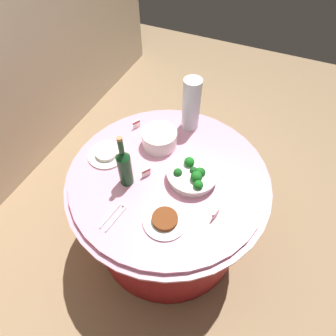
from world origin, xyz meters
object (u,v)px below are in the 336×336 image
Objects in this scene: broccoli_bowl at (193,175)px; label_placard_rear at (136,124)px; decorative_fruit_vase at (191,106)px; serving_tongs at (114,216)px; label_placard_front at (215,214)px; label_placard_mid at (146,172)px; wine_bottle at (125,166)px; food_plate_stir_fry at (165,220)px; food_plate_rice at (107,154)px; plate_stack at (159,138)px.

broccoli_bowl is 0.53m from label_placard_rear.
decorative_fruit_vase reaches higher than serving_tongs.
broccoli_bowl is at bearing 47.09° from label_placard_front.
serving_tongs is 0.65m from label_placard_rear.
label_placard_rear is (0.32, 0.23, 0.00)m from label_placard_mid.
food_plate_stir_fry is (-0.14, -0.29, -0.12)m from wine_bottle.
decorative_fruit_vase is 0.79m from serving_tongs.
label_placard_rear is at bearing -9.70° from food_plate_rice.
plate_stack reaches higher than label_placard_front.
plate_stack reaches higher than food_plate_stir_fry.
decorative_fruit_vase is 0.50m from label_placard_mid.
broccoli_bowl is 0.37m from wine_bottle.
broccoli_bowl is 1.67× the size of serving_tongs.
label_placard_front is (-0.34, -0.46, -0.02)m from plate_stack.
serving_tongs is at bearing 173.79° from label_placard_mid.
serving_tongs is 3.05× the size of label_placard_front.
food_plate_rice is at bearing 141.17° from decorative_fruit_vase.
plate_stack is 0.28m from decorative_fruit_vase.
broccoli_bowl is 1.33× the size of plate_stack.
food_plate_stir_fry reaches higher than serving_tongs.
label_placard_mid is at bearing -97.90° from food_plate_rice.
plate_stack is 0.62× the size of wine_bottle.
decorative_fruit_vase is 0.58m from food_plate_rice.
serving_tongs is at bearing -162.10° from label_placard_rear.
plate_stack is 3.82× the size of label_placard_rear.
label_placard_front and label_placard_mid have the same top height.
food_plate_stir_fry is at bearing 174.37° from broccoli_bowl.
food_plate_stir_fry is 0.70m from label_placard_rear.
label_placard_mid is at bearing 77.76° from label_placard_front.
serving_tongs is 3.05× the size of label_placard_mid.
wine_bottle is 6.11× the size of label_placard_mid.
serving_tongs is 0.42m from food_plate_rice.
label_placard_mid is (0.22, 0.21, 0.02)m from food_plate_stir_fry.
food_plate_rice is at bearing 79.46° from label_placard_front.
wine_bottle is 1.53× the size of food_plate_stir_fry.
label_placard_rear is (0.24, 0.47, -0.01)m from broccoli_bowl.
wine_bottle is at bearing 64.43° from food_plate_stir_fry.
serving_tongs is at bearing -168.00° from wine_bottle.
label_placard_mid reaches higher than food_plate_stir_fry.
plate_stack reaches higher than serving_tongs.
wine_bottle is at bearing 164.77° from decorative_fruit_vase.
wine_bottle is at bearing -119.84° from food_plate_rice.
broccoli_bowl is 0.45m from decorative_fruit_vase.
food_plate_stir_fry is 0.55m from food_plate_rice.
decorative_fruit_vase reaches higher than food_plate_rice.
label_placard_front is 1.00× the size of label_placard_rear.
serving_tongs is (-0.38, 0.27, -0.04)m from broccoli_bowl.
plate_stack is at bearing -7.67° from wine_bottle.
plate_stack is 0.32m from food_plate_rice.
plate_stack is 0.25m from label_placard_mid.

